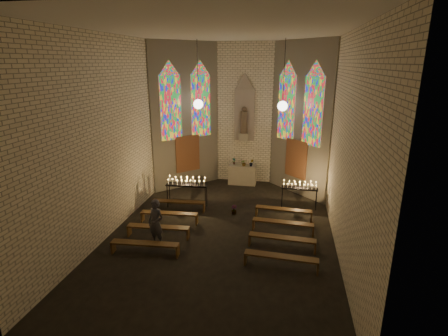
{
  "coord_description": "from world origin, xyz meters",
  "views": [
    {
      "loc": [
        2.2,
        -11.48,
        6.06
      ],
      "look_at": [
        -0.1,
        0.87,
        2.22
      ],
      "focal_mm": 28.0,
      "sensor_mm": 36.0,
      "label": 1
    }
  ],
  "objects_px": {
    "votive_stand_left": "(187,183)",
    "visitor": "(156,223)",
    "votive_stand_right": "(300,186)",
    "altar": "(242,175)",
    "aisle_flower_pot": "(234,210)"
  },
  "relations": [
    {
      "from": "altar",
      "to": "aisle_flower_pot",
      "type": "relative_size",
      "value": 3.59
    },
    {
      "from": "altar",
      "to": "visitor",
      "type": "bearing_deg",
      "value": -106.61
    },
    {
      "from": "altar",
      "to": "aisle_flower_pot",
      "type": "height_order",
      "value": "altar"
    },
    {
      "from": "votive_stand_left",
      "to": "altar",
      "type": "bearing_deg",
      "value": 57.87
    },
    {
      "from": "votive_stand_left",
      "to": "visitor",
      "type": "xyz_separation_m",
      "value": [
        -0.09,
        -3.39,
        -0.28
      ]
    },
    {
      "from": "aisle_flower_pot",
      "to": "visitor",
      "type": "relative_size",
      "value": 0.23
    },
    {
      "from": "visitor",
      "to": "aisle_flower_pot",
      "type": "bearing_deg",
      "value": 73.09
    },
    {
      "from": "aisle_flower_pot",
      "to": "votive_stand_left",
      "type": "distance_m",
      "value": 2.33
    },
    {
      "from": "votive_stand_left",
      "to": "visitor",
      "type": "height_order",
      "value": "visitor"
    },
    {
      "from": "visitor",
      "to": "votive_stand_right",
      "type": "bearing_deg",
      "value": 60.36
    },
    {
      "from": "votive_stand_right",
      "to": "visitor",
      "type": "bearing_deg",
      "value": -137.16
    },
    {
      "from": "votive_stand_left",
      "to": "votive_stand_right",
      "type": "distance_m",
      "value": 4.83
    },
    {
      "from": "votive_stand_left",
      "to": "visitor",
      "type": "distance_m",
      "value": 3.4
    },
    {
      "from": "aisle_flower_pot",
      "to": "votive_stand_left",
      "type": "height_order",
      "value": "votive_stand_left"
    },
    {
      "from": "altar",
      "to": "aisle_flower_pot",
      "type": "bearing_deg",
      "value": -87.43
    }
  ]
}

